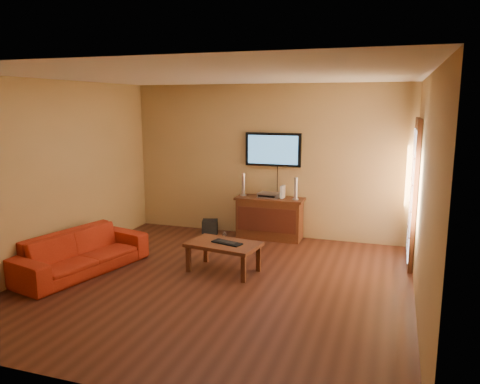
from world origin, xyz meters
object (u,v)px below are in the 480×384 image
at_px(game_console, 283,192).
at_px(subwoofer, 210,227).
at_px(sofa, 81,246).
at_px(television, 273,150).
at_px(speaker_right, 296,189).
at_px(speaker_left, 243,185).
at_px(bottle, 224,237).
at_px(keyboard, 227,243).
at_px(coffee_table, 223,247).
at_px(media_console, 270,218).
at_px(av_receiver, 269,195).

relative_size(game_console, subwoofer, 0.82).
bearing_deg(sofa, television, -24.82).
distance_m(sofa, speaker_right, 3.59).
xyz_separation_m(speaker_left, speaker_right, (0.96, -0.06, -0.01)).
bearing_deg(speaker_left, bottle, -108.78).
distance_m(speaker_right, keyboard, 1.97).
bearing_deg(coffee_table, television, 84.59).
bearing_deg(speaker_right, media_console, 177.97).
bearing_deg(bottle, coffee_table, -70.10).
xyz_separation_m(media_console, speaker_left, (-0.50, 0.04, 0.55)).
bearing_deg(coffee_table, game_console, 77.48).
distance_m(game_console, subwoofer, 1.50).
height_order(subwoofer, keyboard, keyboard).
bearing_deg(sofa, game_console, -29.37).
bearing_deg(keyboard, coffee_table, 168.98).
distance_m(bottle, keyboard, 1.50).
bearing_deg(sofa, coffee_table, -57.74).
distance_m(sofa, bottle, 2.47).
bearing_deg(speaker_right, game_console, 168.86).
relative_size(speaker_right, keyboard, 0.82).
xyz_separation_m(sofa, game_console, (2.33, 2.49, 0.47)).
relative_size(sofa, av_receiver, 5.37).
bearing_deg(game_console, speaker_right, -5.90).
height_order(game_console, subwoofer, game_console).
distance_m(media_console, subwoofer, 1.12).
bearing_deg(av_receiver, coffee_table, -88.41).
bearing_deg(bottle, subwoofer, 139.08).
height_order(media_console, game_console, game_console).
bearing_deg(speaker_left, media_console, -4.60).
relative_size(game_console, bottle, 1.18).
bearing_deg(game_console, coffee_table, -97.28).
height_order(television, game_console, television).
relative_size(sofa, speaker_right, 5.07).
distance_m(speaker_left, bottle, 1.00).
bearing_deg(speaker_right, bottle, -158.05).
xyz_separation_m(speaker_left, subwoofer, (-0.59, -0.16, -0.79)).
bearing_deg(television, coffee_table, -95.41).
relative_size(speaker_left, subwoofer, 1.49).
bearing_deg(television, bottle, -135.51).
bearing_deg(coffee_table, media_console, 84.03).
relative_size(media_console, bottle, 6.31).
bearing_deg(subwoofer, sofa, -130.86).
bearing_deg(keyboard, subwoofer, 119.21).
relative_size(speaker_right, av_receiver, 1.06).
height_order(television, subwoofer, television).
xyz_separation_m(media_console, sofa, (-2.11, -2.46, 0.01)).
height_order(speaker_left, av_receiver, speaker_left).
xyz_separation_m(media_console, speaker_right, (0.46, -0.02, 0.54)).
xyz_separation_m(bottle, keyboard, (0.54, -1.35, 0.35)).
height_order(game_console, bottle, game_console).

